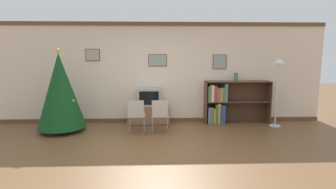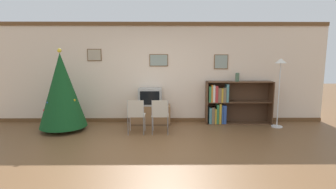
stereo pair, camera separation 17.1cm
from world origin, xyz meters
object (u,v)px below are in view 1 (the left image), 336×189
standing_lamp (278,74)px  television (149,97)px  christmas_tree (60,91)px  tv_console (149,115)px  folding_chair_left (136,115)px  bookshelf (226,103)px  folding_chair_right (160,114)px  vase (236,77)px

standing_lamp → television: bearing=174.4°
christmas_tree → tv_console: (2.10, 0.57, -0.73)m
tv_console → folding_chair_left: folding_chair_left is taller
christmas_tree → bookshelf: (4.16, 0.62, -0.44)m
folding_chair_left → folding_chair_right: (0.56, 0.00, 0.00)m
tv_console → vase: 2.52m
christmas_tree → folding_chair_left: (1.82, -0.34, -0.52)m
vase → bookshelf: bearing=-178.3°
christmas_tree → vase: (4.41, 0.62, 0.27)m
folding_chair_left → folding_chair_right: same height
christmas_tree → folding_chair_right: (2.38, -0.34, -0.52)m
christmas_tree → television: size_ratio=3.27×
christmas_tree → bookshelf: christmas_tree is taller
folding_chair_left → folding_chair_right: size_ratio=1.00×
folding_chair_left → bookshelf: 2.53m
standing_lamp → tv_console: bearing=174.3°
christmas_tree → television: bearing=15.0°
television → folding_chair_right: size_ratio=0.74×
folding_chair_right → bookshelf: bookshelf is taller
standing_lamp → vase: bearing=158.3°
christmas_tree → vase: christmas_tree is taller
television → vase: (2.31, 0.06, 0.51)m
folding_chair_right → bookshelf: size_ratio=0.47×
bookshelf → folding_chair_right: bearing=-151.9°
folding_chair_left → standing_lamp: standing_lamp is taller
tv_console → folding_chair_left: (-0.28, -0.90, 0.21)m
vase → standing_lamp: 1.04m
television → folding_chair_right: television is taller
christmas_tree → folding_chair_right: 2.46m
folding_chair_right → television: bearing=107.2°
bookshelf → vase: vase is taller
tv_console → folding_chair_right: (0.28, -0.90, 0.21)m
folding_chair_left → television: bearing=72.8°
tv_console → folding_chair_left: 0.97m
folding_chair_left → vase: 2.87m
folding_chair_right → vase: 2.38m
christmas_tree → folding_chair_left: 1.92m
bookshelf → standing_lamp: bearing=-17.3°
folding_chair_right → standing_lamp: standing_lamp is taller
television → vase: vase is taller
christmas_tree → folding_chair_right: bearing=-8.0°
tv_console → television: (0.00, -0.00, 0.48)m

